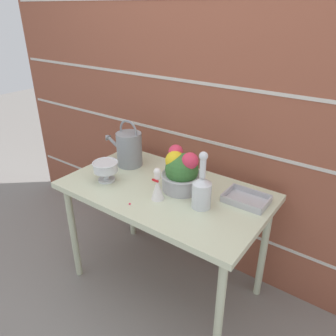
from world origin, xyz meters
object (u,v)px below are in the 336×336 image
at_px(watering_can, 129,148).
at_px(flower_planter, 181,172).
at_px(figurine_vase, 158,187).
at_px(glass_decanter, 202,189).
at_px(crystal_pedestal_bowl, 106,168).
at_px(wire_tray, 246,200).

xyz_separation_m(watering_can, flower_planter, (0.46, -0.07, -0.01)).
height_order(watering_can, figurine_vase, watering_can).
distance_m(glass_decanter, figurine_vase, 0.25).
xyz_separation_m(crystal_pedestal_bowl, figurine_vase, (0.38, 0.01, -0.01)).
relative_size(flower_planter, wire_tray, 1.07).
bearing_deg(wire_tray, watering_can, -178.43).
xyz_separation_m(glass_decanter, wire_tray, (0.17, 0.19, -0.09)).
distance_m(watering_can, figurine_vase, 0.48).
xyz_separation_m(figurine_vase, wire_tray, (0.41, 0.26, -0.07)).
distance_m(crystal_pedestal_bowl, flower_planter, 0.46).
height_order(glass_decanter, figurine_vase, glass_decanter).
height_order(crystal_pedestal_bowl, figurine_vase, figurine_vase).
bearing_deg(glass_decanter, crystal_pedestal_bowl, -172.04).
distance_m(flower_planter, glass_decanter, 0.21).
bearing_deg(glass_decanter, wire_tray, 47.39).
bearing_deg(flower_planter, glass_decanter, -26.42).
height_order(watering_can, wire_tray, watering_can).
bearing_deg(figurine_vase, crystal_pedestal_bowl, -177.81).
height_order(flower_planter, glass_decanter, glass_decanter).
relative_size(watering_can, glass_decanter, 0.98).
relative_size(crystal_pedestal_bowl, glass_decanter, 0.49).
bearing_deg(glass_decanter, figurine_vase, -163.03).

